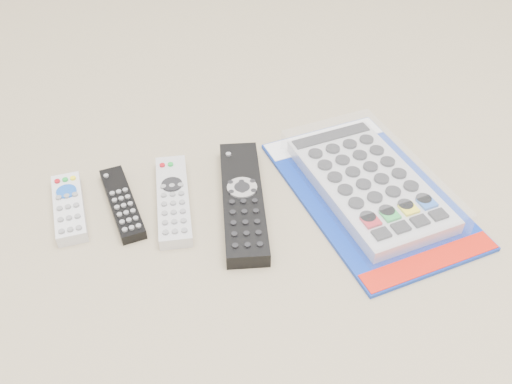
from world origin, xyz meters
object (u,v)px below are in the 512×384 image
object	(u,v)px
remote_slim_black	(122,203)
remote_large_black	(243,200)
remote_silver_dvd	(173,199)
jumbo_remote_packaged	(369,183)
remote_small_grey	(69,207)

from	to	relation	value
remote_slim_black	remote_large_black	world-z (taller)	remote_large_black
remote_slim_black	remote_silver_dvd	world-z (taller)	remote_silver_dvd
remote_silver_dvd	remote_large_black	xyz separation A→B (m)	(0.10, -0.03, 0.00)
remote_silver_dvd	jumbo_remote_packaged	world-z (taller)	jumbo_remote_packaged
remote_slim_black	jumbo_remote_packaged	xyz separation A→B (m)	(0.38, -0.07, 0.01)
remote_small_grey	jumbo_remote_packaged	size ratio (longest dim) A/B	0.38
remote_small_grey	remote_slim_black	distance (m)	0.08
remote_slim_black	remote_large_black	distance (m)	0.19
remote_small_grey	jumbo_remote_packaged	bearing A→B (deg)	-11.94
remote_small_grey	remote_large_black	world-z (taller)	remote_large_black
remote_small_grey	remote_large_black	bearing A→B (deg)	-14.65
remote_large_black	jumbo_remote_packaged	xyz separation A→B (m)	(0.20, -0.02, 0.01)
remote_large_black	jumbo_remote_packaged	world-z (taller)	jumbo_remote_packaged
remote_small_grey	remote_silver_dvd	distance (m)	0.16
remote_silver_dvd	jumbo_remote_packaged	xyz separation A→B (m)	(0.30, -0.05, 0.01)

